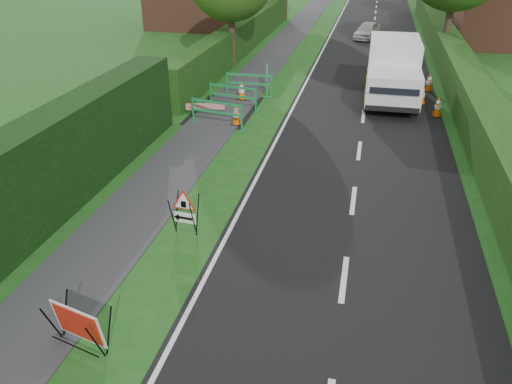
{
  "coord_description": "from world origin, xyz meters",
  "views": [
    {
      "loc": [
        2.58,
        -7.58,
        6.52
      ],
      "look_at": [
        0.27,
        2.44,
        1.07
      ],
      "focal_mm": 35.0,
      "sensor_mm": 36.0,
      "label": 1
    }
  ],
  "objects_px": {
    "red_rect_sign": "(78,325)",
    "hatchback_car": "(367,30)",
    "works_van": "(393,70)",
    "triangle_sign": "(183,209)"
  },
  "relations": [
    {
      "from": "red_rect_sign",
      "to": "hatchback_car",
      "type": "distance_m",
      "value": 29.59
    },
    {
      "from": "red_rect_sign",
      "to": "works_van",
      "type": "height_order",
      "value": "works_van"
    },
    {
      "from": "red_rect_sign",
      "to": "hatchback_car",
      "type": "bearing_deg",
      "value": 96.2
    },
    {
      "from": "red_rect_sign",
      "to": "works_van",
      "type": "distance_m",
      "value": 16.82
    },
    {
      "from": "works_van",
      "to": "hatchback_car",
      "type": "relative_size",
      "value": 1.7
    },
    {
      "from": "hatchback_car",
      "to": "triangle_sign",
      "type": "bearing_deg",
      "value": -85.29
    },
    {
      "from": "works_van",
      "to": "hatchback_car",
      "type": "xyz_separation_m",
      "value": [
        -1.39,
        13.39,
        -0.74
      ]
    },
    {
      "from": "hatchback_car",
      "to": "red_rect_sign",
      "type": "bearing_deg",
      "value": -85.16
    },
    {
      "from": "triangle_sign",
      "to": "red_rect_sign",
      "type": "bearing_deg",
      "value": -91.56
    },
    {
      "from": "red_rect_sign",
      "to": "hatchback_car",
      "type": "relative_size",
      "value": 0.37
    }
  ]
}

